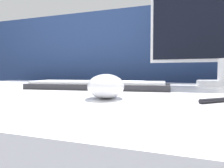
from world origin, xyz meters
The scene contains 3 objects.
partition_panel centered at (0.00, 0.61, 0.57)m, with size 5.00×0.03×1.14m.
computer_mouse_near centered at (-0.07, -0.22, 0.75)m, with size 0.10×0.13×0.05m.
keyboard centered at (-0.18, -0.01, 0.73)m, with size 0.44×0.19×0.02m.
Camera 1 is at (0.09, -0.61, 0.77)m, focal length 35.00 mm.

